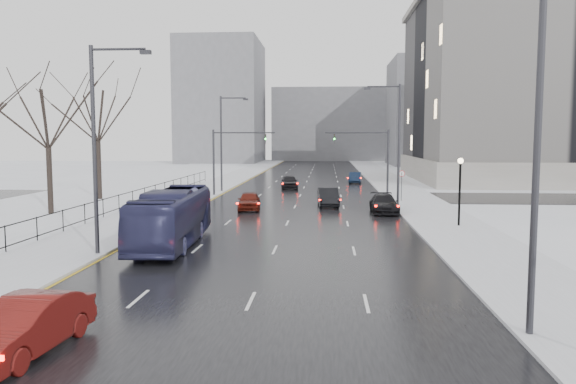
% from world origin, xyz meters
% --- Properties ---
extents(road, '(16.00, 150.00, 0.04)m').
position_xyz_m(road, '(0.00, 60.00, 0.02)').
color(road, black).
rests_on(road, ground).
extents(cross_road, '(130.00, 10.00, 0.04)m').
position_xyz_m(cross_road, '(0.00, 48.00, 0.02)').
color(cross_road, black).
rests_on(cross_road, ground).
extents(sidewalk_left, '(5.00, 150.00, 0.16)m').
position_xyz_m(sidewalk_left, '(-10.50, 60.00, 0.08)').
color(sidewalk_left, silver).
rests_on(sidewalk_left, ground).
extents(sidewalk_right, '(5.00, 150.00, 0.16)m').
position_xyz_m(sidewalk_right, '(10.50, 60.00, 0.08)').
color(sidewalk_right, silver).
rests_on(sidewalk_right, ground).
extents(park_strip, '(14.00, 150.00, 0.12)m').
position_xyz_m(park_strip, '(-20.00, 60.00, 0.06)').
color(park_strip, white).
rests_on(park_strip, ground).
extents(tree_park_d, '(8.75, 8.75, 12.50)m').
position_xyz_m(tree_park_d, '(-17.80, 34.00, 0.00)').
color(tree_park_d, black).
rests_on(tree_park_d, ground).
extents(tree_park_e, '(9.45, 9.45, 13.50)m').
position_xyz_m(tree_park_e, '(-18.20, 44.00, 0.00)').
color(tree_park_e, black).
rests_on(tree_park_e, ground).
extents(iron_fence, '(0.06, 70.00, 1.30)m').
position_xyz_m(iron_fence, '(-13.00, 30.00, 0.91)').
color(iron_fence, black).
rests_on(iron_fence, sidewalk_left).
extents(streetlight_r_near, '(2.95, 0.25, 10.00)m').
position_xyz_m(streetlight_r_near, '(8.17, 10.00, 5.62)').
color(streetlight_r_near, '#2D2D33').
rests_on(streetlight_r_near, ground).
extents(streetlight_r_mid, '(2.95, 0.25, 10.00)m').
position_xyz_m(streetlight_r_mid, '(8.17, 40.00, 5.62)').
color(streetlight_r_mid, '#2D2D33').
rests_on(streetlight_r_mid, ground).
extents(streetlight_l_near, '(2.95, 0.25, 10.00)m').
position_xyz_m(streetlight_l_near, '(-8.17, 20.00, 5.62)').
color(streetlight_l_near, '#2D2D33').
rests_on(streetlight_l_near, ground).
extents(streetlight_l_far, '(2.95, 0.25, 10.00)m').
position_xyz_m(streetlight_l_far, '(-8.17, 52.00, 5.62)').
color(streetlight_l_far, '#2D2D33').
rests_on(streetlight_l_far, ground).
extents(lamppost_r_mid, '(0.36, 0.36, 4.28)m').
position_xyz_m(lamppost_r_mid, '(11.00, 30.00, 2.94)').
color(lamppost_r_mid, black).
rests_on(lamppost_r_mid, sidewalk_right).
extents(mast_signal_right, '(6.10, 0.33, 6.50)m').
position_xyz_m(mast_signal_right, '(7.33, 48.00, 4.11)').
color(mast_signal_right, '#2D2D33').
rests_on(mast_signal_right, ground).
extents(mast_signal_left, '(6.10, 0.33, 6.50)m').
position_xyz_m(mast_signal_left, '(-7.33, 48.00, 4.11)').
color(mast_signal_left, '#2D2D33').
rests_on(mast_signal_left, ground).
extents(no_uturn_sign, '(0.60, 0.06, 2.70)m').
position_xyz_m(no_uturn_sign, '(9.20, 44.00, 2.30)').
color(no_uturn_sign, '#2D2D33').
rests_on(no_uturn_sign, sidewalk_right).
extents(civic_building, '(41.00, 31.00, 24.80)m').
position_xyz_m(civic_building, '(35.00, 72.00, 11.21)').
color(civic_building, gray).
rests_on(civic_building, ground).
extents(bldg_far_right, '(24.00, 20.00, 22.00)m').
position_xyz_m(bldg_far_right, '(28.00, 115.00, 11.00)').
color(bldg_far_right, slate).
rests_on(bldg_far_right, ground).
extents(bldg_far_left, '(18.00, 22.00, 28.00)m').
position_xyz_m(bldg_far_left, '(-22.00, 125.00, 14.00)').
color(bldg_far_left, slate).
rests_on(bldg_far_left, ground).
extents(bldg_far_center, '(30.00, 18.00, 18.00)m').
position_xyz_m(bldg_far_center, '(4.00, 140.00, 9.00)').
color(bldg_far_center, slate).
rests_on(bldg_far_center, ground).
extents(sedan_left_near, '(2.01, 4.64, 1.48)m').
position_xyz_m(sedan_left_near, '(-5.23, 7.85, 0.78)').
color(sedan_left_near, maroon).
rests_on(sedan_left_near, road).
extents(bus, '(3.03, 10.67, 2.94)m').
position_xyz_m(bus, '(-5.55, 22.99, 1.51)').
color(bus, navy).
rests_on(bus, road).
extents(sedan_center_near, '(2.10, 4.37, 1.44)m').
position_xyz_m(sedan_center_near, '(-3.50, 37.69, 0.76)').
color(sedan_center_near, '#57170E').
rests_on(sedan_center_near, road).
extents(sedan_right_near, '(1.91, 4.68, 1.51)m').
position_xyz_m(sedan_right_near, '(2.73, 40.52, 0.79)').
color(sedan_right_near, black).
rests_on(sedan_right_near, road).
extents(sedan_right_far, '(2.00, 4.83, 1.40)m').
position_xyz_m(sedan_right_far, '(6.95, 36.65, 0.74)').
color(sedan_right_far, black).
rests_on(sedan_right_far, road).
extents(sedan_center_far, '(2.24, 4.63, 1.52)m').
position_xyz_m(sedan_center_far, '(-1.57, 56.42, 0.80)').
color(sedan_center_far, black).
rests_on(sedan_center_far, road).
extents(sedan_right_distant, '(1.80, 4.24, 1.36)m').
position_xyz_m(sedan_right_distant, '(6.15, 65.00, 0.72)').
color(sedan_right_distant, '#111E35').
rests_on(sedan_right_distant, road).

